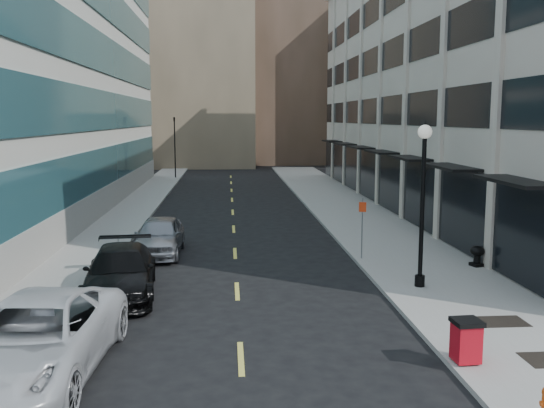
{
  "coord_description": "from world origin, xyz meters",
  "views": [
    {
      "loc": [
        -0.27,
        -12.57,
        6.0
      ],
      "look_at": [
        1.52,
        11.99,
        2.5
      ],
      "focal_mm": 40.0,
      "sensor_mm": 36.0,
      "label": 1
    }
  ],
  "objects": [
    {
      "name": "grate_far",
      "position": [
        7.6,
        3.8,
        0.15
      ],
      "size": [
        1.4,
        1.0,
        0.01
      ],
      "primitive_type": "cube",
      "color": "black",
      "rests_on": "sidewalk_right"
    },
    {
      "name": "skyline_tan_near",
      "position": [
        -4.0,
        68.0,
        14.0
      ],
      "size": [
        14.0,
        18.0,
        28.0
      ],
      "primitive_type": "cube",
      "color": "#8F7B5D",
      "rests_on": "ground"
    },
    {
      "name": "sign_post",
      "position": [
        5.3,
        12.0,
        1.79
      ],
      "size": [
        0.29,
        0.11,
        2.56
      ],
      "rotation": [
        0.0,
        0.0,
        -0.29
      ],
      "color": "slate",
      "rests_on": "sidewalk_right"
    },
    {
      "name": "skyline_tan_far",
      "position": [
        -14.0,
        78.0,
        11.0
      ],
      "size": [
        12.0,
        14.0,
        22.0
      ],
      "primitive_type": "cube",
      "color": "#8F7B5D",
      "rests_on": "ground"
    },
    {
      "name": "car_silver_sedan",
      "position": [
        -3.33,
        14.0,
        0.84
      ],
      "size": [
        2.06,
        4.96,
        1.68
      ],
      "primitive_type": "imported",
      "rotation": [
        0.0,
        0.0,
        -0.01
      ],
      "color": "gray",
      "rests_on": "ground"
    },
    {
      "name": "trash_bin",
      "position": [
        5.4,
        1.0,
        0.73
      ],
      "size": [
        0.7,
        0.76,
        1.07
      ],
      "rotation": [
        0.0,
        0.0,
        0.06
      ],
      "color": "#B50C18",
      "rests_on": "sidewalk_right"
    },
    {
      "name": "skyline_brown",
      "position": [
        8.0,
        72.0,
        17.0
      ],
      "size": [
        12.0,
        16.0,
        34.0
      ],
      "primitive_type": "cube",
      "color": "brown",
      "rests_on": "ground"
    },
    {
      "name": "car_white_van",
      "position": [
        -4.8,
        1.26,
        0.92
      ],
      "size": [
        3.48,
        6.82,
        1.85
      ],
      "primitive_type": "imported",
      "rotation": [
        0.0,
        0.0,
        -0.06
      ],
      "color": "silver",
      "rests_on": "ground"
    },
    {
      "name": "ground",
      "position": [
        0.0,
        0.0,
        0.0
      ],
      "size": [
        160.0,
        160.0,
        0.0
      ],
      "primitive_type": "plane",
      "color": "black",
      "rests_on": "ground"
    },
    {
      "name": "sidewalk_right",
      "position": [
        7.5,
        20.0,
        0.07
      ],
      "size": [
        5.0,
        80.0,
        0.15
      ],
      "primitive_type": "cube",
      "color": "gray",
      "rests_on": "ground"
    },
    {
      "name": "sidewalk_left",
      "position": [
        -6.5,
        20.0,
        0.07
      ],
      "size": [
        3.0,
        80.0,
        0.15
      ],
      "primitive_type": "cube",
      "color": "gray",
      "rests_on": "ground"
    },
    {
      "name": "urn_planter",
      "position": [
        9.6,
        10.35,
        0.65
      ],
      "size": [
        0.59,
        0.59,
        0.82
      ],
      "rotation": [
        0.0,
        0.0,
        0.3
      ],
      "color": "black",
      "rests_on": "sidewalk_right"
    },
    {
      "name": "building_right",
      "position": [
        16.94,
        26.99,
        8.99
      ],
      "size": [
        15.3,
        46.5,
        18.25
      ],
      "color": "beige",
      "rests_on": "ground"
    },
    {
      "name": "lamppost",
      "position": [
        6.4,
        7.64,
        3.53
      ],
      "size": [
        0.48,
        0.48,
        5.76
      ],
      "color": "black",
      "rests_on": "sidewalk_right"
    },
    {
      "name": "skyline_stone",
      "position": [
        18.0,
        66.0,
        10.0
      ],
      "size": [
        10.0,
        14.0,
        20.0
      ],
      "primitive_type": "cube",
      "color": "beige",
      "rests_on": "ground"
    },
    {
      "name": "traffic_signal",
      "position": [
        -5.5,
        48.0,
        5.72
      ],
      "size": [
        0.66,
        0.66,
        6.98
      ],
      "color": "black",
      "rests_on": "ground"
    },
    {
      "name": "car_black_pickup",
      "position": [
        -3.96,
        7.76,
        0.82
      ],
      "size": [
        2.83,
        5.85,
        1.64
      ],
      "primitive_type": "imported",
      "rotation": [
        0.0,
        0.0,
        0.1
      ],
      "color": "black",
      "rests_on": "ground"
    },
    {
      "name": "road_centerline",
      "position": [
        0.0,
        17.0,
        0.01
      ],
      "size": [
        0.15,
        68.2,
        0.01
      ],
      "color": "#D8CC4C",
      "rests_on": "ground"
    }
  ]
}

